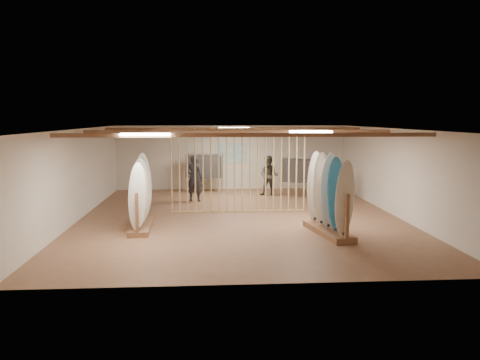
{
  "coord_description": "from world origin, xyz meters",
  "views": [
    {
      "loc": [
        -0.97,
        -14.51,
        3.15
      ],
      "look_at": [
        0.0,
        0.0,
        1.2
      ],
      "focal_mm": 35.0,
      "sensor_mm": 36.0,
      "label": 1
    }
  ],
  "objects": [
    {
      "name": "shopper_a",
      "position": [
        -1.52,
        3.02,
        1.0
      ],
      "size": [
        0.83,
        0.67,
        2.0
      ],
      "primitive_type": "imported",
      "rotation": [
        0.0,
        0.0,
        2.88
      ],
      "color": "#23232A",
      "rests_on": "floor"
    },
    {
      "name": "clothing_rack_b",
      "position": [
        2.66,
        3.68,
        1.06
      ],
      "size": [
        1.45,
        0.89,
        1.63
      ],
      "rotation": [
        0.0,
        0.0,
        -0.39
      ],
      "color": "silver",
      "rests_on": "floor"
    },
    {
      "name": "clothing_rack_a",
      "position": [
        -1.2,
        5.18,
        1.09
      ],
      "size": [
        1.55,
        0.57,
        1.67
      ],
      "rotation": [
        0.0,
        0.0,
        -0.13
      ],
      "color": "silver",
      "rests_on": "floor"
    },
    {
      "name": "wall_right",
      "position": [
        5.0,
        0.0,
        1.4
      ],
      "size": [
        0.0,
        12.0,
        12.0
      ],
      "primitive_type": "plane",
      "rotation": [
        1.57,
        0.0,
        -1.57
      ],
      "color": "silver",
      "rests_on": "ground"
    },
    {
      "name": "rack_right",
      "position": [
        2.25,
        -2.29,
        0.72
      ],
      "size": [
        0.98,
        2.3,
        2.12
      ],
      "rotation": [
        0.0,
        0.0,
        0.18
      ],
      "color": "#8A5D3E",
      "rests_on": "floor"
    },
    {
      "name": "poster",
      "position": [
        0.0,
        5.98,
        1.6
      ],
      "size": [
        1.4,
        0.03,
        0.9
      ],
      "primitive_type": "cube",
      "color": "#38A6C6",
      "rests_on": "ground"
    },
    {
      "name": "ceiling",
      "position": [
        0.0,
        0.0,
        2.8
      ],
      "size": [
        12.0,
        12.0,
        0.0
      ],
      "primitive_type": "plane",
      "rotation": [
        3.14,
        0.0,
        0.0
      ],
      "color": "gray",
      "rests_on": "ground"
    },
    {
      "name": "floor",
      "position": [
        0.0,
        0.0,
        0.0
      ],
      "size": [
        12.0,
        12.0,
        0.0
      ],
      "primitive_type": "plane",
      "color": "#8B5E43",
      "rests_on": "ground"
    },
    {
      "name": "shopper_b",
      "position": [
        1.44,
        4.03,
        0.92
      ],
      "size": [
        1.1,
        0.99,
        1.85
      ],
      "primitive_type": "imported",
      "rotation": [
        0.0,
        0.0,
        -0.41
      ],
      "color": "#37332A",
      "rests_on": "floor"
    },
    {
      "name": "wall_front",
      "position": [
        0.0,
        -6.0,
        1.4
      ],
      "size": [
        12.0,
        0.0,
        12.0
      ],
      "primitive_type": "plane",
      "rotation": [
        -1.57,
        0.0,
        0.0
      ],
      "color": "silver",
      "rests_on": "ground"
    },
    {
      "name": "wall_left",
      "position": [
        -5.0,
        0.0,
        1.4
      ],
      "size": [
        0.0,
        12.0,
        12.0
      ],
      "primitive_type": "plane",
      "rotation": [
        1.57,
        0.0,
        1.57
      ],
      "color": "silver",
      "rests_on": "ground"
    },
    {
      "name": "rack_left",
      "position": [
        -2.93,
        -1.16,
        0.68
      ],
      "size": [
        0.68,
        2.5,
        1.99
      ],
      "rotation": [
        0.0,
        0.0,
        0.05
      ],
      "color": "#8A5D3E",
      "rests_on": "floor"
    },
    {
      "name": "bamboo_partition",
      "position": [
        0.0,
        0.8,
        1.4
      ],
      "size": [
        4.45,
        0.05,
        2.78
      ],
      "color": "tan",
      "rests_on": "ground"
    },
    {
      "name": "light_panels",
      "position": [
        0.0,
        0.0,
        2.74
      ],
      "size": [
        1.2,
        0.35,
        0.06
      ],
      "primitive_type": "cube",
      "color": "white",
      "rests_on": "ground"
    },
    {
      "name": "ceiling_slats",
      "position": [
        0.0,
        0.0,
        2.72
      ],
      "size": [
        9.5,
        6.12,
        0.1
      ],
      "primitive_type": "cube",
      "color": "#8A5D3E",
      "rests_on": "ground"
    },
    {
      "name": "wall_back",
      "position": [
        0.0,
        6.0,
        1.4
      ],
      "size": [
        12.0,
        0.0,
        12.0
      ],
      "primitive_type": "plane",
      "rotation": [
        1.57,
        0.0,
        0.0
      ],
      "color": "silver",
      "rests_on": "ground"
    }
  ]
}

